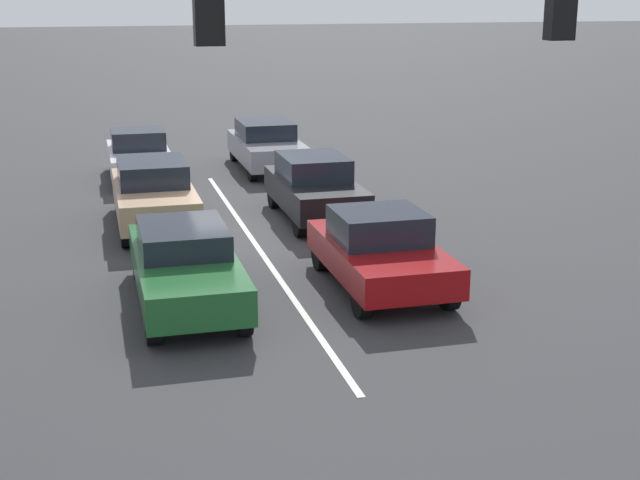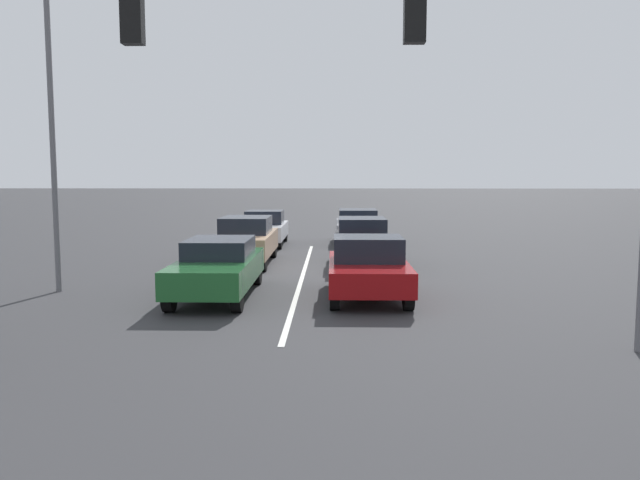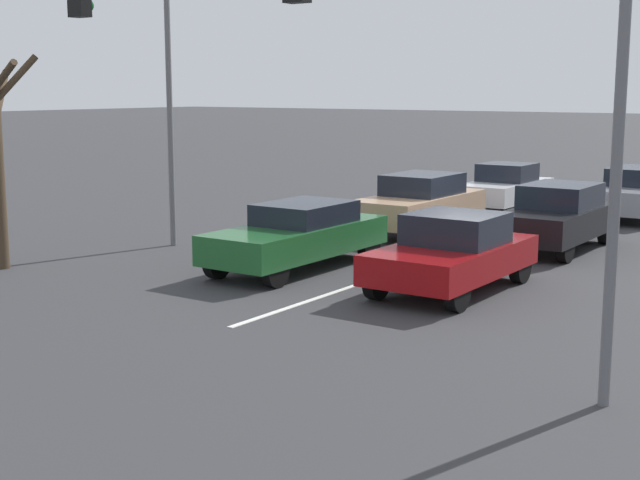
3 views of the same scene
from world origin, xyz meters
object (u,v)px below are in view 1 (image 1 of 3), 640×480
Objects in this scene: car_darkgreen_midlane_front at (185,264)px; car_black_leftlane_second at (315,187)px; car_silver_midlane_third at (139,155)px; car_maroon_leftlane_front at (380,250)px; traffic_signal_gantry at (205,69)px; car_tan_midlane_second at (154,193)px; car_gray_leftlane_third at (267,145)px.

car_darkgreen_midlane_front is 1.13× the size of car_black_leftlane_second.
car_maroon_leftlane_front is at bearing 108.37° from car_silver_midlane_third.
traffic_signal_gantry is at bearing 54.45° from car_maroon_leftlane_front.
car_maroon_leftlane_front reaches higher than car_darkgreen_midlane_front.
car_maroon_leftlane_front is 0.89× the size of car_tan_midlane_second.
traffic_signal_gantry is (0.13, 16.87, 3.95)m from car_silver_midlane_third.
car_tan_midlane_second is 1.10× the size of car_black_leftlane_second.
car_darkgreen_midlane_front is 12.50m from car_gray_leftlane_third.
car_silver_midlane_third is 0.92× the size of car_gray_leftlane_third.
car_gray_leftlane_third reaches higher than car_darkgreen_midlane_front.
car_darkgreen_midlane_front is at bearing -92.44° from traffic_signal_gantry.
car_black_leftlane_second reaches higher than car_silver_midlane_third.
car_tan_midlane_second reaches higher than car_black_leftlane_second.
car_black_leftlane_second is 7.13m from car_silver_midlane_third.
traffic_signal_gantry is (0.24, 5.54, 3.94)m from car_darkgreen_midlane_front.
car_maroon_leftlane_front is 6.88m from car_tan_midlane_second.
car_tan_midlane_second is (3.79, -5.74, 0.07)m from car_maroon_leftlane_front.
car_silver_midlane_third is at bearing -57.01° from car_black_leftlane_second.
car_gray_leftlane_third is at bearing -103.32° from traffic_signal_gantry.
car_silver_midlane_third is at bearing -90.10° from car_tan_midlane_second.
car_silver_midlane_third is at bearing -89.46° from car_darkgreen_midlane_front.
car_silver_midlane_third is (-0.01, -5.66, -0.09)m from car_tan_midlane_second.
car_silver_midlane_third is 0.40× the size of traffic_signal_gantry.
traffic_signal_gantry is (4.13, 17.42, 3.92)m from car_gray_leftlane_third.
car_black_leftlane_second is at bearing -91.06° from car_maroon_leftlane_front.
traffic_signal_gantry is (0.12, 11.21, 3.86)m from car_tan_midlane_second.
car_black_leftlane_second is 1.01× the size of car_silver_midlane_third.
car_gray_leftlane_third is 18.33m from traffic_signal_gantry.
car_silver_midlane_third is 17.33m from traffic_signal_gantry.
car_silver_midlane_third is at bearing -90.44° from traffic_signal_gantry.
car_black_leftlane_second is at bearing -110.24° from traffic_signal_gantry.
car_tan_midlane_second is 0.45× the size of traffic_signal_gantry.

